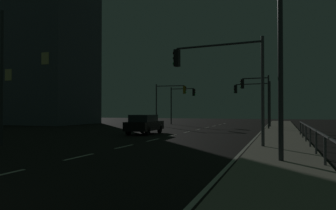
% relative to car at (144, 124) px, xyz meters
% --- Properties ---
extents(ground_plane, '(112.00, 112.00, 0.00)m').
position_rel_car_xyz_m(ground_plane, '(2.66, -4.21, -0.82)').
color(ground_plane, black).
rests_on(ground_plane, ground).
extents(sidewalk_right, '(2.95, 77.00, 0.14)m').
position_rel_car_xyz_m(sidewalk_right, '(10.49, -4.21, -0.75)').
color(sidewalk_right, '#9E937F').
rests_on(sidewalk_right, ground).
extents(lane_markings_center, '(0.14, 50.00, 0.01)m').
position_rel_car_xyz_m(lane_markings_center, '(2.66, -0.71, -0.82)').
color(lane_markings_center, silver).
rests_on(lane_markings_center, ground).
extents(lane_edge_line, '(0.14, 53.00, 0.01)m').
position_rel_car_xyz_m(lane_edge_line, '(8.76, 0.79, -0.82)').
color(lane_edge_line, silver).
rests_on(lane_edge_line, ground).
extents(car, '(1.94, 4.45, 1.57)m').
position_rel_car_xyz_m(car, '(0.00, 0.00, 0.00)').
color(car, black).
rests_on(car, ground).
extents(traffic_light_near_left, '(4.96, 0.72, 5.48)m').
position_rel_car_xyz_m(traffic_light_near_left, '(7.49, -7.15, 3.23)').
color(traffic_light_near_left, '#4C4C51').
rests_on(traffic_light_near_left, sidewalk_right).
extents(traffic_light_near_right, '(3.92, 0.54, 5.22)m').
position_rel_car_xyz_m(traffic_light_near_right, '(-2.58, 13.61, 2.86)').
color(traffic_light_near_right, '#4C4C51').
rests_on(traffic_light_near_right, ground).
extents(traffic_light_far_center, '(4.15, 0.79, 5.04)m').
position_rel_car_xyz_m(traffic_light_far_center, '(7.51, 13.57, 2.89)').
color(traffic_light_far_center, '#38383D').
rests_on(traffic_light_far_center, sidewalk_right).
extents(traffic_light_mid_right, '(3.61, 0.41, 5.15)m').
position_rel_car_xyz_m(traffic_light_mid_right, '(-2.37, 18.16, 2.80)').
color(traffic_light_mid_right, '#2D3033').
rests_on(traffic_light_mid_right, ground).
extents(traffic_light_far_right, '(2.85, 0.41, 5.25)m').
position_rel_car_xyz_m(traffic_light_far_right, '(8.15, 9.09, 2.96)').
color(traffic_light_far_right, '#2D3033').
rests_on(traffic_light_far_right, sidewalk_right).
extents(street_lamp_corner, '(1.73, 1.12, 8.50)m').
position_rel_car_xyz_m(street_lamp_corner, '(10.69, -12.05, 4.33)').
color(street_lamp_corner, '#38383D').
rests_on(street_lamp_corner, sidewalk_right).
extents(barrier_fence, '(0.09, 25.42, 0.98)m').
position_rel_car_xyz_m(barrier_fence, '(11.81, -11.05, 0.05)').
color(barrier_fence, '#59595E').
rests_on(barrier_fence, sidewalk_right).
extents(building_distant, '(18.50, 10.23, 22.76)m').
position_rel_car_xyz_m(building_distant, '(-24.53, 13.57, 10.56)').
color(building_distant, '#4C515B').
rests_on(building_distant, ground).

